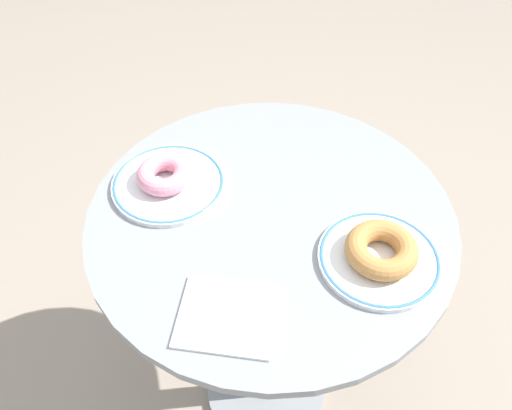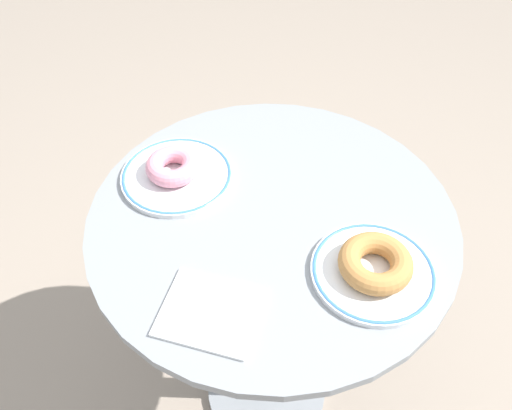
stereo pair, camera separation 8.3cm
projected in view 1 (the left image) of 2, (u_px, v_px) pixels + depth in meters
ground_plane at (266, 391)px, 1.47m from camera, size 7.00×7.00×0.02m
cafe_table at (269, 284)px, 1.09m from camera, size 0.65×0.65×0.72m
plate_left at (168, 183)px, 0.97m from camera, size 0.21×0.21×0.01m
plate_right at (379, 258)px, 0.86m from camera, size 0.20×0.20×0.01m
donut_pink_frosted at (164, 175)px, 0.96m from camera, size 0.12×0.12×0.03m
donut_old_fashioned at (381, 250)px, 0.84m from camera, size 0.16×0.16×0.04m
paper_napkin at (227, 316)px, 0.79m from camera, size 0.17×0.16×0.01m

